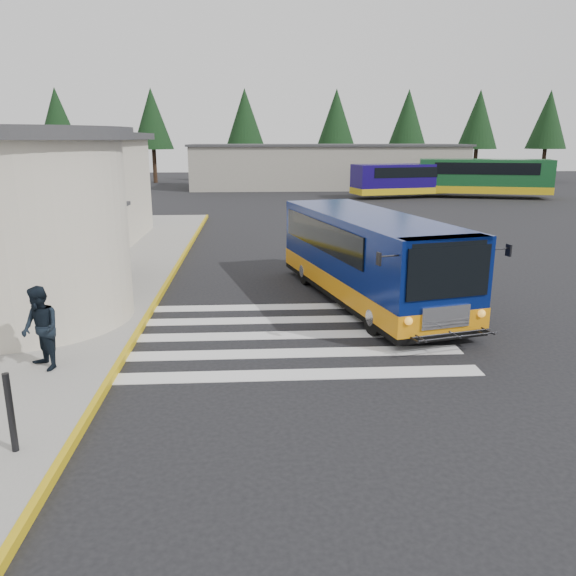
{
  "coord_description": "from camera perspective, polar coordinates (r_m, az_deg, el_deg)",
  "views": [
    {
      "loc": [
        -1.16,
        -13.8,
        4.67
      ],
      "look_at": [
        -0.35,
        -0.5,
        1.13
      ],
      "focal_mm": 35.0,
      "sensor_mm": 36.0,
      "label": 1
    }
  ],
  "objects": [
    {
      "name": "pedestrian_a",
      "position": [
        13.8,
        -26.59,
        -2.11
      ],
      "size": [
        0.65,
        0.74,
        1.72
      ],
      "primitive_type": "imported",
      "rotation": [
        0.0,
        0.0,
        2.05
      ],
      "color": "black",
      "rests_on": "sidewalk"
    },
    {
      "name": "ground",
      "position": [
        14.61,
        1.27,
        -3.74
      ],
      "size": [
        140.0,
        140.0,
        0.0
      ],
      "primitive_type": "plane",
      "color": "black",
      "rests_on": "ground"
    },
    {
      "name": "depot_building",
      "position": [
        56.31,
        3.94,
        12.25
      ],
      "size": [
        26.4,
        8.4,
        4.2
      ],
      "color": "gray",
      "rests_on": "ground"
    },
    {
      "name": "curb_strip",
      "position": [
        18.61,
        -12.29,
        0.27
      ],
      "size": [
        0.12,
        34.0,
        0.16
      ],
      "primitive_type": "cube",
      "color": "gold",
      "rests_on": "ground"
    },
    {
      "name": "pedestrian_b",
      "position": [
        12.26,
        -23.84,
        -3.79
      ],
      "size": [
        1.05,
        1.05,
        1.72
      ],
      "primitive_type": "imported",
      "rotation": [
        0.0,
        0.0,
        -0.81
      ],
      "color": "black",
      "rests_on": "sidewalk"
    },
    {
      "name": "sidewalk",
      "position": [
        19.98,
        -26.45,
        0.01
      ],
      "size": [
        10.0,
        34.0,
        0.15
      ],
      "primitive_type": "cube",
      "color": "gray",
      "rests_on": "ground"
    },
    {
      "name": "transit_bus",
      "position": [
        16.56,
        8.04,
        2.77
      ],
      "size": [
        4.75,
        9.4,
        2.58
      ],
      "rotation": [
        0.0,
        0.0,
        0.24
      ],
      "color": "#071553",
      "rests_on": "ground"
    },
    {
      "name": "bollard",
      "position": [
        9.38,
        -26.35,
        -11.29
      ],
      "size": [
        0.1,
        0.1,
        1.25
      ],
      "primitive_type": "cylinder",
      "color": "black",
      "rests_on": "sidewalk"
    },
    {
      "name": "tree_line",
      "position": [
        64.26,
        3.34,
        16.74
      ],
      "size": [
        58.4,
        4.4,
        10.0
      ],
      "color": "black",
      "rests_on": "ground"
    },
    {
      "name": "far_bus_a",
      "position": [
        47.82,
        11.99,
        10.8
      ],
      "size": [
        9.39,
        4.5,
        2.33
      ],
      "rotation": [
        0.0,
        0.0,
        1.8
      ],
      "color": "#12064E",
      "rests_on": "ground"
    },
    {
      "name": "far_bus_b",
      "position": [
        49.46,
        19.27,
        10.68
      ],
      "size": [
        10.74,
        5.53,
        2.67
      ],
      "rotation": [
        0.0,
        0.0,
        1.3
      ],
      "color": "#12441F",
      "rests_on": "ground"
    },
    {
      "name": "crosswalk",
      "position": [
        13.82,
        -0.53,
        -4.82
      ],
      "size": [
        8.0,
        5.35,
        0.01
      ],
      "color": "silver",
      "rests_on": "ground"
    }
  ]
}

